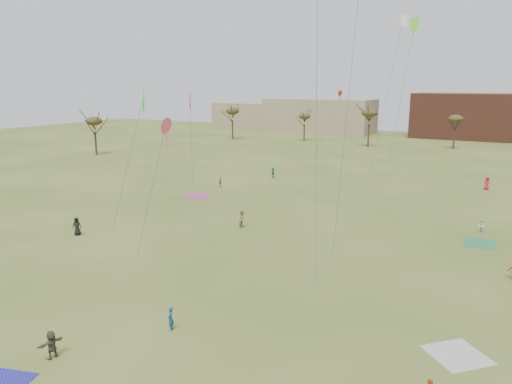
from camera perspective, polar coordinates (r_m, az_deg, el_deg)
The scene contains 17 objects.
ground at distance 34.60m, azimuth -9.91°, elevation -12.82°, with size 260.00×260.00×0.00m, color #455A1C.
flyer_near_right at distance 31.02m, azimuth -9.98°, elevation -14.39°, with size 0.56×0.37×1.54m, color #1B537D.
spectator_fore_b at distance 50.78m, azimuth -1.60°, elevation -3.17°, with size 0.88×0.69×1.81m, color tan.
spectator_fore_c at distance 30.01m, azimuth -22.84°, elevation -16.16°, with size 1.49×0.48×1.61m, color #504B39.
flyer_mid_a at distance 51.39m, azimuth -20.24°, elevation -3.79°, with size 0.89×0.58×1.81m, color black.
spectator_mid_d at distance 70.20m, azimuth -4.22°, elevation 1.12°, with size 0.86×0.36×1.47m, color #AC4792.
spectator_mid_e at distance 53.95m, azimuth 24.91°, elevation -3.65°, with size 0.68×0.53×1.41m, color white.
flyer_far_a at distance 77.45m, azimuth 2.01°, elevation 2.29°, with size 1.49×0.47×1.61m, color #2C7C29.
flyer_far_b at distance 75.92m, azimuth 25.44°, elevation 0.93°, with size 0.90×0.59×1.84m, color red.
blanket_cream at distance 30.60m, azimuth 22.51°, elevation -17.26°, with size 2.91×2.91×0.03m, color beige.
blanket_plum at distance 65.42m, azimuth -6.89°, elevation -0.46°, with size 3.07×3.07×0.03m, color #B83888.
blanket_olive at distance 50.63m, azimuth 24.73°, elevation -5.49°, with size 2.85×2.85×0.03m, color #2D7C4B.
kites_aloft at distance 56.65m, azimuth 12.50°, elevation 19.54°, with size 72.03×62.16×27.85m.
tree_line at distance 105.97m, azimuth 16.60°, elevation 8.01°, with size 117.44×49.32×8.91m.
building_tan at distance 149.87m, azimuth 7.45°, elevation 8.85°, with size 32.00×14.00×10.00m, color #937F60.
building_brick at distance 145.13m, azimuth 23.22°, elevation 8.22°, with size 26.00×16.00×12.00m, color brown.
building_tan_west at distance 169.33m, azimuth -1.26°, elevation 9.05°, with size 20.00×12.00×8.00m, color #937F60.
Camera 1 is at (19.95, -24.09, 14.80)m, focal length 34.14 mm.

